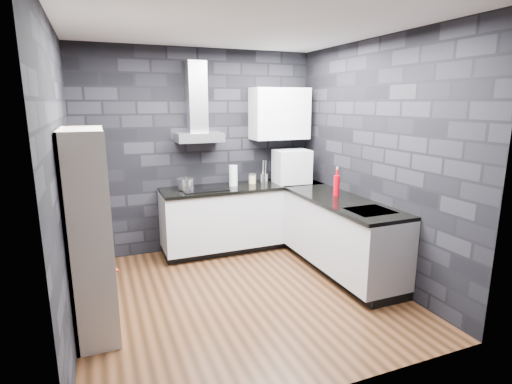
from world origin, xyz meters
TOP-DOWN VIEW (x-y plane):
  - ground at (0.00, 0.00)m, footprint 3.20×3.20m
  - ceiling at (0.00, 0.00)m, footprint 3.20×3.20m
  - wall_back at (0.00, 1.62)m, footprint 3.20×0.05m
  - wall_front at (0.00, -1.62)m, footprint 3.20×0.05m
  - wall_left at (-1.62, 0.00)m, footprint 0.05×3.20m
  - wall_right at (1.62, 0.00)m, footprint 0.05×3.20m
  - toekick_back at (0.50, 1.34)m, footprint 2.18×0.50m
  - toekick_right at (1.34, 0.10)m, footprint 0.50×1.78m
  - counter_back_cab at (0.50, 1.30)m, footprint 2.20×0.60m
  - counter_right_cab at (1.30, 0.10)m, footprint 0.60×1.80m
  - counter_back_top at (0.50, 1.29)m, footprint 2.20×0.62m
  - counter_right_top at (1.29, 0.10)m, footprint 0.62×1.80m
  - counter_corner_top at (1.30, 1.30)m, footprint 0.62×0.62m
  - hood_body at (-0.05, 1.43)m, footprint 0.60×0.34m
  - hood_chimney at (-0.05, 1.50)m, footprint 0.24×0.20m
  - upper_cabinet at (1.10, 1.43)m, footprint 0.80×0.35m
  - cooktop at (-0.05, 1.30)m, footprint 0.58×0.50m
  - sink_rim at (1.30, -0.40)m, footprint 0.44×0.40m
  - pot at (-0.28, 1.32)m, footprint 0.27×0.27m
  - glass_vase at (0.38, 1.34)m, footprint 0.14×0.14m
  - storage_jar at (0.67, 1.38)m, footprint 0.10×0.10m
  - utensil_crock at (0.84, 1.36)m, footprint 0.13×0.13m
  - appliance_garage at (1.20, 1.23)m, footprint 0.49×0.40m
  - red_bottle at (1.34, 0.30)m, footprint 0.10×0.10m
  - bookshelf at (-1.42, -0.13)m, footprint 0.39×0.82m
  - fruit_bowl at (-1.42, -0.28)m, footprint 0.28×0.28m
  - book_red at (-1.41, 0.04)m, footprint 0.16×0.09m
  - book_second at (-1.45, 0.08)m, footprint 0.17×0.05m

SIDE VIEW (x-z plane):
  - ground at x=0.00m, z-range 0.00..0.00m
  - toekick_back at x=0.50m, z-range 0.00..0.10m
  - toekick_right at x=1.34m, z-range 0.00..0.10m
  - counter_back_cab at x=0.50m, z-range 0.10..0.86m
  - counter_right_cab at x=1.30m, z-range 0.10..0.86m
  - book_red at x=-1.41m, z-range 0.46..0.69m
  - book_second at x=-1.45m, z-range 0.48..0.71m
  - counter_back_top at x=0.50m, z-range 0.86..0.90m
  - counter_right_top at x=1.29m, z-range 0.86..0.90m
  - counter_corner_top at x=1.30m, z-range 0.86..0.90m
  - sink_rim at x=1.30m, z-range 0.89..0.90m
  - bookshelf at x=-1.42m, z-range 0.00..1.80m
  - cooktop at x=-0.05m, z-range 0.90..0.91m
  - fruit_bowl at x=-1.42m, z-range 0.91..0.97m
  - storage_jar at x=0.67m, z-range 0.90..1.02m
  - utensil_crock at x=0.84m, z-range 0.90..1.03m
  - pot at x=-0.28m, z-range 0.91..1.03m
  - red_bottle at x=1.34m, z-range 0.90..1.15m
  - glass_vase at x=0.38m, z-range 0.90..1.18m
  - appliance_garage at x=1.20m, z-range 0.89..1.36m
  - wall_back at x=0.00m, z-range 0.00..2.70m
  - wall_front at x=0.00m, z-range 0.00..2.70m
  - wall_left at x=-1.62m, z-range 0.00..2.70m
  - wall_right at x=1.62m, z-range 0.00..2.70m
  - hood_body at x=-0.05m, z-range 1.50..1.62m
  - upper_cabinet at x=1.10m, z-range 1.50..2.20m
  - hood_chimney at x=-0.05m, z-range 1.62..2.52m
  - ceiling at x=0.00m, z-range 2.70..2.70m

